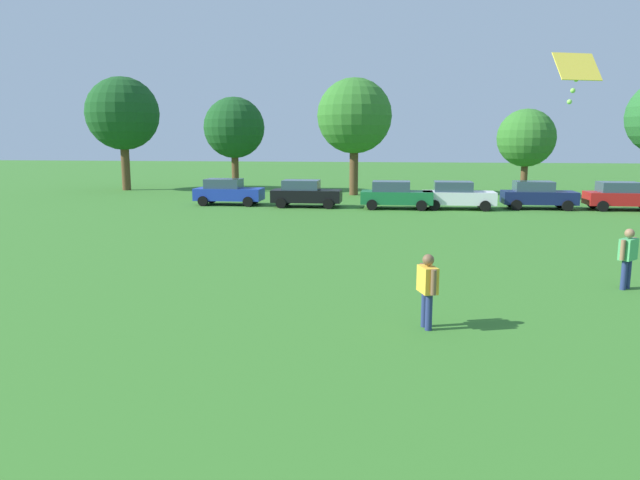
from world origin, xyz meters
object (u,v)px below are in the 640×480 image
(parked_car_red_5, at_px, (623,196))
(tree_right, at_px, (526,138))
(parked_car_white_3, at_px, (457,195))
(parked_car_navy_4, at_px, (537,195))
(parked_car_blue_0, at_px, (228,192))
(tree_far_left, at_px, (123,114))
(parked_car_black_1, at_px, (305,193))
(tree_center, at_px, (354,116))
(adult_bystander, at_px, (427,285))
(kite, at_px, (576,71))
(parked_car_green_2, at_px, (395,195))
(tree_left, at_px, (234,128))
(bystander_near_trees, at_px, (628,253))

(parked_car_red_5, xyz_separation_m, tree_right, (-4.44, 6.44, 3.40))
(parked_car_white_3, relative_size, parked_car_navy_4, 1.00)
(parked_car_blue_0, distance_m, tree_far_left, 16.14)
(parked_car_black_1, bearing_deg, tree_right, 26.52)
(tree_center, bearing_deg, parked_car_blue_0, -133.33)
(parked_car_white_3, distance_m, parked_car_red_5, 9.78)
(parked_car_white_3, bearing_deg, parked_car_navy_4, 9.54)
(adult_bystander, distance_m, kite, 5.33)
(parked_car_black_1, relative_size, parked_car_red_5, 1.00)
(parked_car_black_1, height_order, tree_right, tree_right)
(parked_car_green_2, distance_m, tree_far_left, 25.29)
(tree_left, bearing_deg, parked_car_blue_0, -77.21)
(parked_car_white_3, bearing_deg, parked_car_green_2, -175.94)
(parked_car_blue_0, relative_size, parked_car_navy_4, 1.00)
(tree_center, bearing_deg, tree_far_left, 174.36)
(parked_car_blue_0, height_order, parked_car_white_3, same)
(tree_center, bearing_deg, adult_bystander, -82.72)
(kite, distance_m, tree_left, 37.42)
(parked_car_red_5, bearing_deg, bystander_near_trees, -108.97)
(bystander_near_trees, distance_m, parked_car_white_3, 19.27)
(parked_car_green_2, bearing_deg, adult_bystander, -87.85)
(parked_car_green_2, height_order, parked_car_red_5, same)
(parked_car_white_3, xyz_separation_m, parked_car_navy_4, (4.84, 0.81, 0.00))
(parked_car_black_1, bearing_deg, adult_bystander, -74.58)
(parked_car_blue_0, distance_m, tree_right, 21.13)
(parked_car_green_2, xyz_separation_m, parked_car_navy_4, (8.55, 1.08, 0.00))
(adult_bystander, height_order, parked_car_green_2, adult_bystander)
(parked_car_black_1, distance_m, parked_car_green_2, 5.58)
(adult_bystander, xyz_separation_m, parked_car_navy_4, (7.68, 24.18, -0.15))
(parked_car_black_1, xyz_separation_m, parked_car_red_5, (19.02, 0.84, 0.00))
(parked_car_white_3, bearing_deg, bystander_near_trees, -81.31)
(parked_car_black_1, relative_size, parked_car_navy_4, 1.00)
(parked_car_black_1, relative_size, tree_right, 0.68)
(tree_center, bearing_deg, parked_car_red_5, -24.62)
(kite, relative_size, parked_car_black_1, 0.24)
(parked_car_red_5, height_order, tree_right, tree_right)
(tree_far_left, bearing_deg, tree_right, -5.60)
(parked_car_white_3, distance_m, tree_left, 19.87)
(tree_left, relative_size, tree_center, 0.86)
(parked_car_white_3, bearing_deg, tree_right, 53.90)
(parked_car_white_3, distance_m, tree_far_left, 28.51)
(kite, xyz_separation_m, tree_right, (5.33, 30.75, -1.29))
(parked_car_navy_4, bearing_deg, parked_car_red_5, 0.22)
(tree_left, bearing_deg, parked_car_green_2, -38.74)
(adult_bystander, height_order, tree_left, tree_left)
(parked_car_blue_0, relative_size, parked_car_white_3, 1.00)
(parked_car_blue_0, height_order, parked_car_red_5, same)
(parked_car_white_3, bearing_deg, parked_car_blue_0, 178.03)
(kite, distance_m, parked_car_green_2, 23.96)
(tree_far_left, distance_m, tree_left, 9.50)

